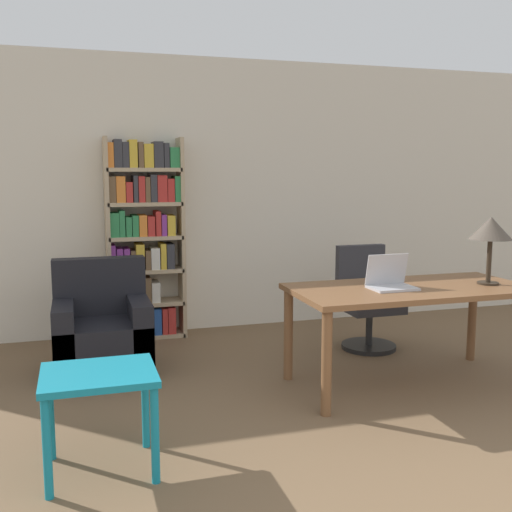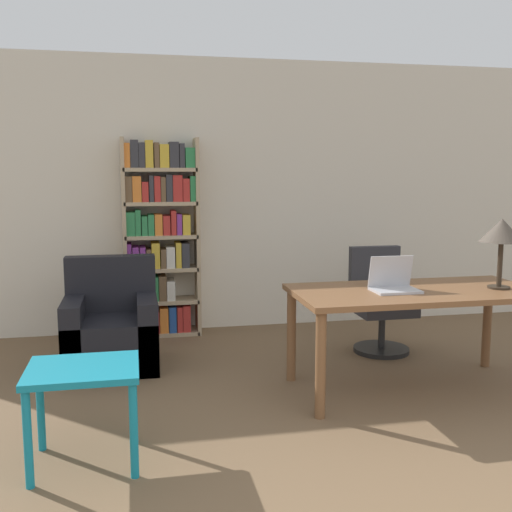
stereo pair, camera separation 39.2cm
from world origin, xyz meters
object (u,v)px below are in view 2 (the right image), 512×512
Objects in this scene: laptop at (394,283)px; office_chair at (379,304)px; bookshelf at (159,238)px; table_lamp at (502,232)px; desk at (415,302)px; armchair at (112,331)px; side_table_blue at (83,383)px.

laptop is 1.11m from office_chair.
office_chair is 2.17m from bookshelf.
laptop is 0.17× the size of bookshelf.
office_chair is (-0.47, 1.06, -0.74)m from table_lamp.
desk is at bearing 172.92° from table_lamp.
laptop is at bearing 175.20° from table_lamp.
office_chair is at bearing -0.16° from armchair.
desk is at bearing -24.25° from armchair.
bookshelf is (-2.36, 1.96, -0.20)m from table_lamp.
laptop is 0.64× the size of table_lamp.
desk is at bearing 3.18° from laptop.
desk is 5.48× the size of laptop.
table_lamp reaches higher than side_table_blue.
bookshelf is (0.53, 2.58, 0.50)m from side_table_blue.
laptop is 2.23m from side_table_blue.
armchair is (-2.81, 1.06, -0.86)m from table_lamp.
armchair is (0.09, 1.68, -0.16)m from side_table_blue.
side_table_blue is 0.31× the size of bookshelf.
laptop is at bearing -176.82° from desk.
office_chair is (0.15, 0.98, -0.24)m from desk.
office_chair is at bearing -25.60° from bookshelf.
desk reaches higher than side_table_blue.
office_chair reaches higher than desk.
desk is 2.43m from armchair.
armchair reaches higher than side_table_blue.
armchair is at bearing 153.66° from laptop.
table_lamp is at bearing 12.01° from side_table_blue.
bookshelf is at bearing 154.40° from office_chair.
armchair is at bearing -116.13° from bookshelf.
laptop is at bearing -108.25° from office_chair.
table_lamp is 3.08m from bookshelf.
side_table_blue is at bearing -161.99° from laptop.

